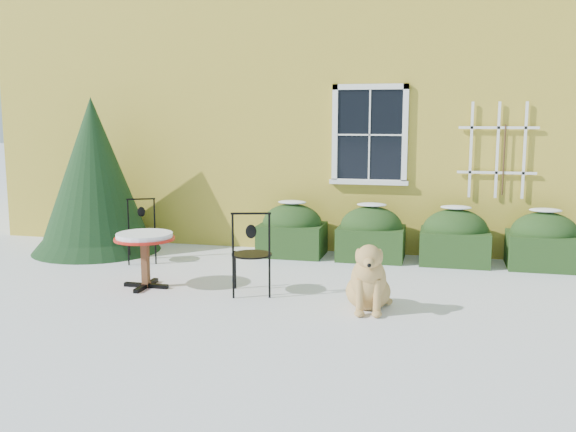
% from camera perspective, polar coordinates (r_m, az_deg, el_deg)
% --- Properties ---
extents(ground, '(80.00, 80.00, 0.00)m').
position_cam_1_polar(ground, '(8.18, -1.64, -7.30)').
color(ground, white).
rests_on(ground, ground).
extents(house, '(12.40, 8.40, 6.40)m').
position_cam_1_polar(house, '(14.75, 5.56, 12.48)').
color(house, gold).
rests_on(house, ground).
extents(hedge_row, '(4.95, 0.80, 0.91)m').
position_cam_1_polar(hedge_row, '(10.31, 10.99, -1.77)').
color(hedge_row, '#1A3313').
rests_on(hedge_row, ground).
extents(evergreen_shrub, '(2.14, 2.14, 2.59)m').
position_cam_1_polar(evergreen_shrub, '(11.30, -16.81, 2.23)').
color(evergreen_shrub, black).
rests_on(evergreen_shrub, ground).
extents(bistro_table, '(0.80, 0.80, 0.74)m').
position_cam_1_polar(bistro_table, '(8.73, -12.63, -2.29)').
color(bistro_table, black).
rests_on(bistro_table, ground).
extents(patio_chair_near, '(0.60, 0.59, 1.10)m').
position_cam_1_polar(patio_chair_near, '(8.23, -3.26, -3.26)').
color(patio_chair_near, black).
rests_on(patio_chair_near, ground).
extents(patio_chair_far, '(0.58, 0.58, 0.99)m').
position_cam_1_polar(patio_chair_far, '(10.37, -12.88, -1.26)').
color(patio_chair_far, black).
rests_on(patio_chair_far, ground).
extents(dog, '(0.60, 0.96, 0.85)m').
position_cam_1_polar(dog, '(7.64, 7.17, -5.88)').
color(dog, tan).
rests_on(dog, ground).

